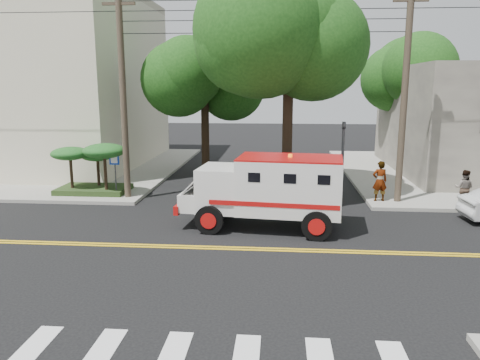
{
  "coord_description": "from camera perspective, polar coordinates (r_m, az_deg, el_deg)",
  "views": [
    {
      "loc": [
        1.16,
        -13.99,
        5.05
      ],
      "look_at": [
        -0.28,
        3.03,
        1.6
      ],
      "focal_mm": 35.0,
      "sensor_mm": 36.0,
      "label": 1
    }
  ],
  "objects": [
    {
      "name": "building_left",
      "position": [
        33.43,
        -25.51,
        10.51
      ],
      "size": [
        16.0,
        14.0,
        10.0
      ],
      "primitive_type": "cube",
      "color": "beige",
      "rests_on": "sidewalk_nw"
    },
    {
      "name": "traffic_signal",
      "position": [
        19.97,
        12.4,
        3.02
      ],
      "size": [
        0.15,
        0.18,
        3.6
      ],
      "color": "#3F3F42",
      "rests_on": "ground"
    },
    {
      "name": "tree_right",
      "position": [
        30.75,
        19.81,
        12.71
      ],
      "size": [
        4.8,
        4.5,
        8.2
      ],
      "color": "black",
      "rests_on": "ground"
    },
    {
      "name": "pedestrian_b",
      "position": [
        21.33,
        25.64,
        -0.91
      ],
      "size": [
        0.93,
        0.87,
        1.53
      ],
      "primitive_type": "imported",
      "rotation": [
        0.0,
        0.0,
        2.64
      ],
      "color": "gray",
      "rests_on": "sidewalk_ne"
    },
    {
      "name": "accessibility_sign",
      "position": [
        21.78,
        -15.0,
        1.29
      ],
      "size": [
        0.45,
        0.1,
        2.02
      ],
      "color": "#3F3F42",
      "rests_on": "ground"
    },
    {
      "name": "palm_planter",
      "position": [
        22.59,
        -17.6,
        2.22
      ],
      "size": [
        3.52,
        2.63,
        2.36
      ],
      "color": "#1E3314",
      "rests_on": "sidewalk_nw"
    },
    {
      "name": "ground",
      "position": [
        14.92,
        0.09,
        -8.37
      ],
      "size": [
        100.0,
        100.0,
        0.0
      ],
      "primitive_type": "plane",
      "color": "black",
      "rests_on": "ground"
    },
    {
      "name": "sidewalk_nw",
      "position": [
        31.55,
        -22.93,
        1.44
      ],
      "size": [
        17.0,
        17.0,
        0.15
      ],
      "primitive_type": "cube",
      "color": "gray",
      "rests_on": "ground"
    },
    {
      "name": "pedestrian_a",
      "position": [
        21.0,
        16.67,
        -0.11
      ],
      "size": [
        0.69,
        0.5,
        1.75
      ],
      "primitive_type": "imported",
      "rotation": [
        0.0,
        0.0,
        3.27
      ],
      "color": "gray",
      "rests_on": "sidewalk_ne"
    },
    {
      "name": "tree_left",
      "position": [
        26.07,
        -3.73,
        12.89
      ],
      "size": [
        4.48,
        4.2,
        7.7
      ],
      "color": "black",
      "rests_on": "ground"
    },
    {
      "name": "tree_main",
      "position": [
        20.32,
        7.34,
        17.4
      ],
      "size": [
        6.08,
        5.7,
        9.85
      ],
      "color": "black",
      "rests_on": "ground"
    },
    {
      "name": "armored_truck",
      "position": [
        16.62,
        3.5,
        -0.97
      ],
      "size": [
        5.95,
        2.83,
        2.62
      ],
      "rotation": [
        0.0,
        0.0,
        -0.11
      ],
      "color": "silver",
      "rests_on": "ground"
    },
    {
      "name": "utility_pole_right",
      "position": [
        20.84,
        19.38,
        9.27
      ],
      "size": [
        0.28,
        0.28,
        9.0
      ],
      "primitive_type": "cylinder",
      "color": "#382D23",
      "rests_on": "ground"
    },
    {
      "name": "utility_pole_left",
      "position": [
        21.11,
        -14.04,
        9.59
      ],
      "size": [
        0.28,
        0.28,
        9.0
      ],
      "primitive_type": "cylinder",
      "color": "#382D23",
      "rests_on": "ground"
    }
  ]
}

